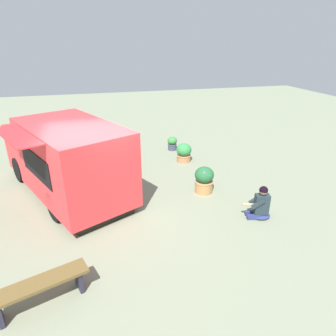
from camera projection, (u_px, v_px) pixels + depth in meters
name	position (u px, v px, depth m)	size (l,w,h in m)	color
ground_plane	(101.00, 209.00, 8.23)	(40.00, 40.00, 0.00)	gray
food_truck	(65.00, 159.00, 8.79)	(4.08, 5.64, 2.26)	#E8373B
person_customer	(260.00, 205.00, 7.74)	(0.79, 0.55, 0.91)	navy
planter_flowering_near	(204.00, 179.00, 9.02)	(0.58, 0.58, 0.83)	#B6814B
planter_flowering_far	(172.00, 143.00, 12.58)	(0.40, 0.40, 0.58)	#404359
planter_flowering_side	(184.00, 152.00, 11.35)	(0.58, 0.58, 0.73)	#B87B52
plaza_bench	(40.00, 287.00, 5.14)	(1.71, 0.92, 0.51)	brown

